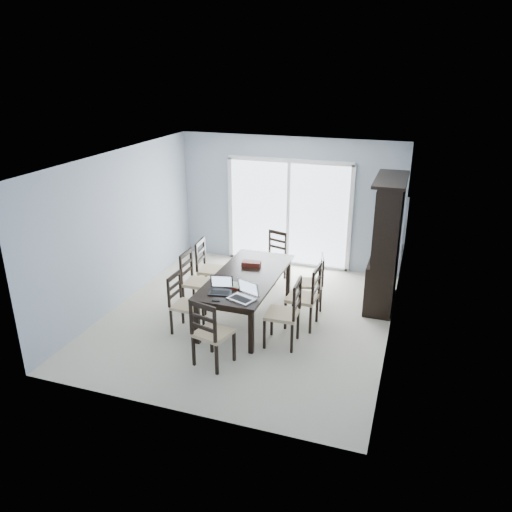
% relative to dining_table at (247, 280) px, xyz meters
% --- Properties ---
extents(floor, '(5.00, 5.00, 0.00)m').
position_rel_dining_table_xyz_m(floor, '(0.00, 0.00, -0.67)').
color(floor, beige).
rests_on(floor, ground).
extents(ceiling, '(5.00, 5.00, 0.00)m').
position_rel_dining_table_xyz_m(ceiling, '(0.00, 0.00, 1.93)').
color(ceiling, white).
rests_on(ceiling, back_wall).
extents(back_wall, '(4.50, 0.02, 2.60)m').
position_rel_dining_table_xyz_m(back_wall, '(0.00, 2.50, 0.63)').
color(back_wall, '#95A2B2').
rests_on(back_wall, floor).
extents(wall_left, '(0.02, 5.00, 2.60)m').
position_rel_dining_table_xyz_m(wall_left, '(-2.25, 0.00, 0.63)').
color(wall_left, '#95A2B2').
rests_on(wall_left, floor).
extents(wall_right, '(0.02, 5.00, 2.60)m').
position_rel_dining_table_xyz_m(wall_right, '(2.25, 0.00, 0.63)').
color(wall_right, '#95A2B2').
rests_on(wall_right, floor).
extents(balcony, '(4.50, 2.00, 0.10)m').
position_rel_dining_table_xyz_m(balcony, '(0.00, 3.50, -0.72)').
color(balcony, gray).
rests_on(balcony, ground).
extents(railing, '(4.50, 0.06, 1.10)m').
position_rel_dining_table_xyz_m(railing, '(0.00, 4.50, -0.12)').
color(railing, '#99999E').
rests_on(railing, balcony).
extents(dining_table, '(1.00, 2.20, 0.75)m').
position_rel_dining_table_xyz_m(dining_table, '(0.00, 0.00, 0.00)').
color(dining_table, black).
rests_on(dining_table, floor).
extents(china_hutch, '(0.50, 1.38, 2.20)m').
position_rel_dining_table_xyz_m(china_hutch, '(2.02, 1.25, 0.40)').
color(china_hutch, black).
rests_on(china_hutch, floor).
extents(sliding_door, '(2.52, 0.05, 2.18)m').
position_rel_dining_table_xyz_m(sliding_door, '(0.00, 2.48, 0.41)').
color(sliding_door, silver).
rests_on(sliding_door, floor).
extents(chair_left_near, '(0.42, 0.41, 1.07)m').
position_rel_dining_table_xyz_m(chair_left_near, '(-0.81, -0.71, -0.11)').
color(chair_left_near, black).
rests_on(chair_left_near, floor).
extents(chair_left_mid, '(0.45, 0.43, 1.15)m').
position_rel_dining_table_xyz_m(chair_left_mid, '(-0.98, 0.05, -0.07)').
color(chair_left_mid, black).
rests_on(chair_left_mid, floor).
extents(chair_left_far, '(0.49, 0.48, 1.17)m').
position_rel_dining_table_xyz_m(chair_left_far, '(-0.97, 0.60, -0.05)').
color(chair_left_far, black).
rests_on(chair_left_far, floor).
extents(chair_right_near, '(0.48, 0.47, 1.20)m').
position_rel_dining_table_xyz_m(chair_right_near, '(0.86, -0.61, -0.04)').
color(chair_right_near, black).
rests_on(chair_right_near, floor).
extents(chair_right_mid, '(0.48, 0.46, 1.18)m').
position_rel_dining_table_xyz_m(chair_right_mid, '(1.01, 0.02, -0.05)').
color(chair_right_mid, black).
rests_on(chair_right_mid, floor).
extents(chair_right_far, '(0.50, 0.49, 1.07)m').
position_rel_dining_table_xyz_m(chair_right_far, '(0.96, 0.73, -0.11)').
color(chair_right_far, black).
rests_on(chair_right_far, floor).
extents(chair_end_near, '(0.54, 0.55, 1.17)m').
position_rel_dining_table_xyz_m(chair_end_near, '(-0.01, -1.51, -0.05)').
color(chair_end_near, black).
rests_on(chair_end_near, floor).
extents(chair_end_far, '(0.51, 0.51, 1.07)m').
position_rel_dining_table_xyz_m(chair_end_far, '(-0.04, 1.68, -0.10)').
color(chair_end_far, black).
rests_on(chair_end_far, floor).
extents(laptop_dark, '(0.38, 0.30, 0.23)m').
position_rel_dining_table_xyz_m(laptop_dark, '(-0.15, -0.74, 0.13)').
color(laptop_dark, black).
rests_on(laptop_dark, dining_table).
extents(laptop_silver, '(0.44, 0.37, 0.26)m').
position_rel_dining_table_xyz_m(laptop_silver, '(0.22, -0.85, 0.14)').
color(laptop_silver, silver).
rests_on(laptop_silver, dining_table).
extents(book_stack, '(0.28, 0.22, 0.04)m').
position_rel_dining_table_xyz_m(book_stack, '(-0.03, -0.48, 0.10)').
color(book_stack, maroon).
rests_on(book_stack, dining_table).
extents(cell_phone, '(0.12, 0.07, 0.01)m').
position_rel_dining_table_xyz_m(cell_phone, '(-0.11, -1.00, 0.08)').
color(cell_phone, black).
rests_on(cell_phone, dining_table).
extents(game_box, '(0.33, 0.19, 0.08)m').
position_rel_dining_table_xyz_m(game_box, '(-0.06, 0.38, 0.12)').
color(game_box, '#4F150F').
rests_on(game_box, dining_table).
extents(hot_tub, '(1.81, 1.65, 0.86)m').
position_rel_dining_table_xyz_m(hot_tub, '(-0.36, 3.64, -0.24)').
color(hot_tub, brown).
rests_on(hot_tub, balcony).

